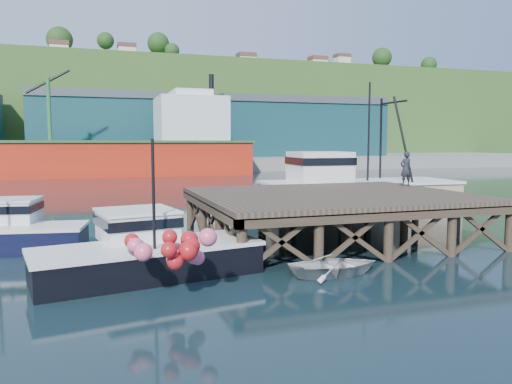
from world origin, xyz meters
name	(u,v)px	position (x,y,z in m)	size (l,w,h in m)	color
ground	(215,246)	(0.00, 0.00, 0.00)	(300.00, 300.00, 0.00)	black
wharf	(334,197)	(5.50, -0.19, 1.94)	(12.00, 10.00, 2.62)	brown
far_quay	(123,162)	(0.00, 70.00, 1.00)	(160.00, 40.00, 2.00)	gray
warehouse_mid	(123,129)	(0.00, 65.00, 6.50)	(28.00, 16.00, 9.00)	#184950
warehouse_right	(292,131)	(30.00, 65.00, 6.50)	(30.00, 16.00, 9.00)	#184950
cargo_ship	(64,151)	(-8.46, 48.00, 3.31)	(55.50, 10.00, 13.75)	red
hillside	(114,113)	(0.00, 100.00, 11.00)	(220.00, 50.00, 22.00)	#2D511E
boat_navy	(5,231)	(-8.43, 1.82, 0.81)	(6.74, 4.03, 4.03)	black
boat_black	(145,250)	(-3.31, -3.81, 0.84)	(7.75, 6.44, 4.56)	black
trawler	(356,188)	(10.42, 6.50, 1.66)	(12.23, 4.81, 8.07)	tan
dinghy	(335,266)	(2.74, -5.80, 0.32)	(2.20, 3.08, 0.64)	silver
dockworker	(406,169)	(10.90, 2.10, 3.04)	(0.67, 0.44, 1.83)	black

